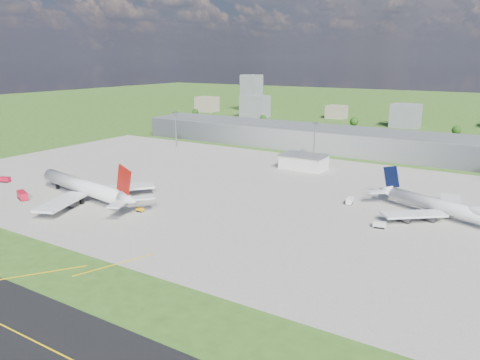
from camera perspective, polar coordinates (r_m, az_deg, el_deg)
The scene contains 22 objects.
ground at distance 331.03m, azimuth 9.74°, elevation 3.28°, with size 1400.00×1400.00×0.00m, color #30541A.
apron at distance 230.47m, azimuth 1.54°, elevation -1.49°, with size 360.00×190.00×0.08m, color gray.
terminal at distance 343.41m, azimuth 10.75°, elevation 4.92°, with size 300.00×42.00×15.00m, color gray.
ops_building at distance 281.33m, azimuth 7.75°, elevation 2.19°, with size 26.00×16.00×8.00m, color silver.
mast_west at distance 349.50m, azimuth -7.86°, elevation 6.90°, with size 3.50×2.00×25.90m.
mast_center at distance 292.30m, azimuth 9.07°, elevation 5.34°, with size 3.50×2.00×25.90m.
airliner_red_twin at distance 227.55m, azimuth -18.19°, elevation -0.96°, with size 78.17×60.23×21.53m.
airliner_blue_quad at distance 207.67m, azimuth 24.41°, elevation -3.25°, with size 65.44×49.90×17.82m.
fire_truck at distance 240.74m, azimuth -25.00°, elevation -1.74°, with size 9.05×5.94×3.74m.
crash_tender at distance 277.78m, azimuth -26.75°, elevation 0.03°, with size 6.06×4.48×2.94m.
tug_yellow at distance 205.59m, azimuth -12.08°, elevation -3.59°, with size 3.55×2.35×1.68m.
van_white_near at distance 217.30m, azimuth 13.23°, elevation -2.51°, with size 3.24×5.97×2.85m.
van_white_far at distance 190.15m, azimuth 16.64°, elevation -5.28°, with size 5.26×3.16×2.54m.
bldg_far_w at distance 584.62m, azimuth -4.06°, elevation 9.22°, with size 24.00×20.00×18.00m, color gray.
bldg_w at distance 524.14m, azimuth 1.82°, elevation 8.95°, with size 28.00×22.00×24.00m, color slate.
bldg_cw at distance 526.73m, azimuth 11.68°, elevation 8.14°, with size 20.00×18.00×14.00m, color gray.
bldg_c at distance 475.13m, azimuth 19.53°, elevation 7.41°, with size 26.00×20.00×22.00m, color slate.
bldg_tall_w at distance 595.02m, azimuth 1.40°, elevation 10.60°, with size 22.00×20.00×44.00m, color slate.
tree_far_w at distance 533.23m, azimuth -5.47°, elevation 8.25°, with size 7.20×7.20×8.80m.
tree_w at distance 479.95m, azimuth 2.82°, elevation 7.55°, with size 6.75×6.75×8.25m.
tree_c at distance 457.51m, azimuth 13.72°, elevation 6.93°, with size 8.10×8.10×9.90m.
tree_e at distance 433.16m, azimuth 24.89°, elevation 5.53°, with size 7.65×7.65×9.35m.
Camera 1 is at (121.86, -151.03, 64.14)m, focal length 35.00 mm.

